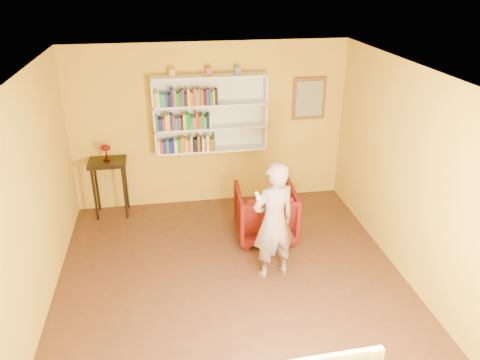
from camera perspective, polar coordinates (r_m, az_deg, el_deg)
name	(u,v)px	position (r m, az deg, el deg)	size (l,w,h in m)	color
room_shell	(233,218)	(5.58, -0.85, -4.62)	(5.30, 5.80, 2.88)	#402314
bookshelf	(210,113)	(7.57, -3.66, 8.13)	(1.80, 0.29, 1.23)	silver
books_row_lower	(187,144)	(7.59, -6.46, 4.32)	(0.91, 0.19, 0.26)	white
books_row_middle	(184,122)	(7.47, -6.84, 7.05)	(0.86, 0.18, 0.26)	#1B7D22
books_row_upper	(186,98)	(7.36, -6.58, 9.92)	(0.97, 0.19, 0.27)	gold
ornament_left	(172,73)	(7.31, -8.27, 12.83)	(0.09, 0.09, 0.12)	#C28D37
ornament_centre	(209,71)	(7.35, -3.81, 13.09)	(0.09, 0.09, 0.12)	#93313E
ornament_right	(238,70)	(7.40, -0.30, 13.23)	(0.09, 0.09, 0.12)	#4A5C7B
framed_painting	(309,98)	(7.90, 8.42, 9.80)	(0.55, 0.05, 0.70)	brown
console_table	(108,170)	(7.72, -15.76, 1.17)	(0.58, 0.44, 0.95)	black
ruby_lustre	(106,149)	(7.59, -16.07, 3.63)	(0.16, 0.16, 0.26)	maroon
armchair	(266,213)	(6.98, 3.14, -4.00)	(0.86, 0.88, 0.80)	#410404
person	(274,221)	(5.94, 4.14, -5.05)	(0.59, 0.39, 1.61)	#7E675C
game_remote	(258,196)	(5.38, 2.15, -1.97)	(0.04, 0.15, 0.04)	white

